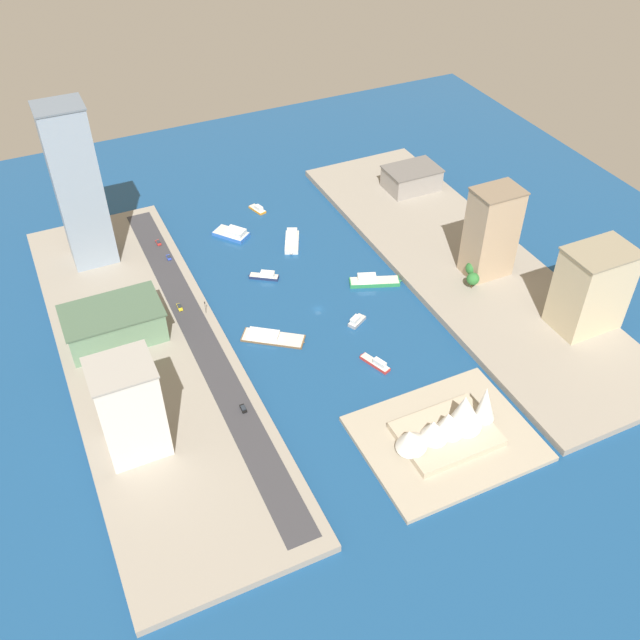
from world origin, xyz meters
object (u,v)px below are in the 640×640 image
carpark_squat_concrete (412,178)px  hotel_broad_white (130,408)px  office_block_beige (592,289)px  tower_tall_glass (78,187)px  ferry_green_doubledeck (373,281)px  patrol_launch_navy (265,276)px  traffic_light_waterfront (205,305)px  apartment_midrise_tan (491,232)px  hatchback_blue (169,257)px  barge_flat_brown (269,337)px  taxi_yellow_cab (179,307)px  yacht_sleek_gray (357,321)px  pickup_red (158,242)px  opera_landmark (450,423)px  ferry_white_commuter (292,240)px  terminal_long_green (114,323)px  water_taxi_orange (258,209)px  suv_black (243,408)px  catamaran_blue (232,233)px  tugboat_red (376,363)px

carpark_squat_concrete → hotel_broad_white: (193.48, 123.18, 14.35)m
office_block_beige → tower_tall_glass: tower_tall_glass is taller
ferry_green_doubledeck → patrol_launch_navy: bearing=-30.1°
traffic_light_waterfront → carpark_squat_concrete: bearing=-158.1°
apartment_midrise_tan → hatchback_blue: bearing=-29.0°
barge_flat_brown → office_block_beige: bearing=157.7°
taxi_yellow_cab → hotel_broad_white: bearing=62.7°
office_block_beige → yacht_sleek_gray: bearing=-27.2°
hotel_broad_white → hatchback_blue: (-44.20, -114.06, -19.97)m
pickup_red → opera_landmark: 187.50m
barge_flat_brown → carpark_squat_concrete: (-124.22, -84.43, 8.74)m
carpark_squat_concrete → tower_tall_glass: size_ratio=0.38×
patrol_launch_navy → carpark_squat_concrete: bearing=-159.3°
patrol_launch_navy → tower_tall_glass: (74.14, -49.26, 43.04)m
barge_flat_brown → hatchback_blue: hatchback_blue is taller
office_block_beige → opera_landmark: size_ratio=0.89×
office_block_beige → barge_flat_brown: bearing=-22.3°
barge_flat_brown → traffic_light_waterfront: bearing=-50.4°
ferry_green_doubledeck → hotel_broad_white: hotel_broad_white is taller
ferry_white_commuter → traffic_light_waterfront: 72.82m
terminal_long_green → traffic_light_waterfront: terminal_long_green is taller
pickup_red → traffic_light_waterfront: bearing=94.4°
office_block_beige → water_taxi_orange: bearing=-58.5°
suv_black → opera_landmark: bearing=146.3°
water_taxi_orange → suv_black: size_ratio=2.77×
catamaran_blue → barge_flat_brown: catamaran_blue is taller
ferry_white_commuter → taxi_yellow_cab: (71.11, 31.32, 2.12)m
suv_black → patrol_launch_navy: bearing=-117.1°
apartment_midrise_tan → hatchback_blue: 162.05m
ferry_green_doubledeck → barge_flat_brown: 63.98m
ferry_green_doubledeck → barge_flat_brown: size_ratio=0.93×
ferry_green_doubledeck → tugboat_red: bearing=63.1°
carpark_squat_concrete → yacht_sleek_gray: bearing=47.7°
tower_tall_glass → pickup_red: 51.82m
pickup_red → ferry_green_doubledeck: bearing=139.8°
barge_flat_brown → taxi_yellow_cab: taxi_yellow_cab is taller
hatchback_blue → tugboat_red: bearing=118.6°
yacht_sleek_gray → ferry_green_doubledeck: size_ratio=0.41×
yacht_sleek_gray → opera_landmark: opera_landmark is taller
ferry_white_commuter → hatchback_blue: ferry_white_commuter is taller
water_taxi_orange → tugboat_red: bearing=90.2°
catamaran_blue → carpark_squat_concrete: carpark_squat_concrete is taller
pickup_red → traffic_light_waterfront: size_ratio=0.73×
terminal_long_green → yacht_sleek_gray: bearing=161.7°
tugboat_red → carpark_squat_concrete: bearing=-126.4°
tower_tall_glass → terminal_long_green: bearing=86.8°
catamaran_blue → hatchback_blue: 39.81m
ferry_green_doubledeck → taxi_yellow_cab: 95.27m
barge_flat_brown → suv_black: (26.84, 38.93, 3.22)m
yacht_sleek_gray → carpark_squat_concrete: 124.25m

